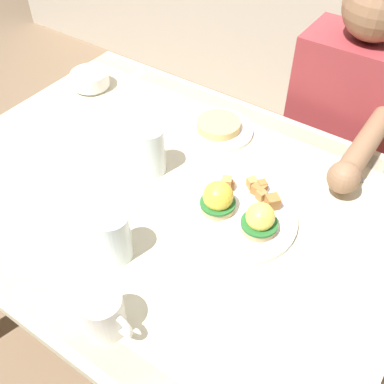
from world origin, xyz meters
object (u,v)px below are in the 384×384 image
dining_table (167,218)px  fruit_bowl (90,79)px  water_glass_near (114,239)px  fork (374,183)px  water_glass_far (150,153)px  coffee_mug (104,313)px  side_plate (218,128)px  eggs_benedict_plate (239,212)px  diner_person (341,131)px

dining_table → fruit_bowl: 0.55m
dining_table → water_glass_near: 0.27m
dining_table → fork: size_ratio=7.78×
fork → water_glass_far: water_glass_far is taller
coffee_mug → water_glass_far: water_glass_far is taller
fork → water_glass_near: bearing=-125.9°
side_plate → eggs_benedict_plate: bearing=-49.7°
coffee_mug → side_plate: bearing=103.3°
eggs_benedict_plate → side_plate: (-0.22, 0.26, -0.01)m
water_glass_near → diner_person: bearing=75.4°
fruit_bowl → water_glass_far: water_glass_far is taller
dining_table → water_glass_far: bearing=151.3°
dining_table → water_glass_far: size_ratio=9.15×
coffee_mug → side_plate: 0.66m
eggs_benedict_plate → fork: eggs_benedict_plate is taller
dining_table → fork: bearing=37.2°
water_glass_far → side_plate: water_glass_far is taller
dining_table → side_plate: size_ratio=6.00×
dining_table → coffee_mug: size_ratio=10.78×
coffee_mug → water_glass_near: bearing=125.3°
water_glass_near → diner_person: (0.21, 0.82, -0.14)m
water_glass_near → water_glass_far: 0.28m
dining_table → fork: fork is taller
eggs_benedict_plate → water_glass_far: bearing=175.5°
dining_table → coffee_mug: coffee_mug is taller
water_glass_far → diner_person: diner_person is taller
eggs_benedict_plate → dining_table: bearing=-174.4°
coffee_mug → fork: bearing=66.9°
eggs_benedict_plate → diner_person: diner_person is taller
coffee_mug → side_plate: size_ratio=0.56×
water_glass_far → side_plate: 0.25m
fruit_bowl → coffee_mug: (0.61, -0.60, 0.02)m
diner_person → eggs_benedict_plate: bearing=-94.6°
dining_table → side_plate: bearing=93.8°
dining_table → water_glass_near: water_glass_near is taller
side_plate → water_glass_near: bearing=-84.2°
water_glass_near → side_plate: water_glass_near is taller
water_glass_far → diner_person: size_ratio=0.11×
water_glass_far → diner_person: 0.66m
fork → side_plate: side_plate is taller
water_glass_near → eggs_benedict_plate: bearing=54.9°
fruit_bowl → water_glass_near: 0.69m
coffee_mug → dining_table: bearing=110.2°
eggs_benedict_plate → water_glass_near: size_ratio=2.20×
dining_table → diner_person: bearing=67.8°
dining_table → eggs_benedict_plate: size_ratio=4.44×
diner_person → fruit_bowl: bearing=-153.6°
fork → water_glass_far: 0.57m
fruit_bowl → water_glass_near: bearing=-41.9°
dining_table → coffee_mug: (0.13, -0.36, 0.16)m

